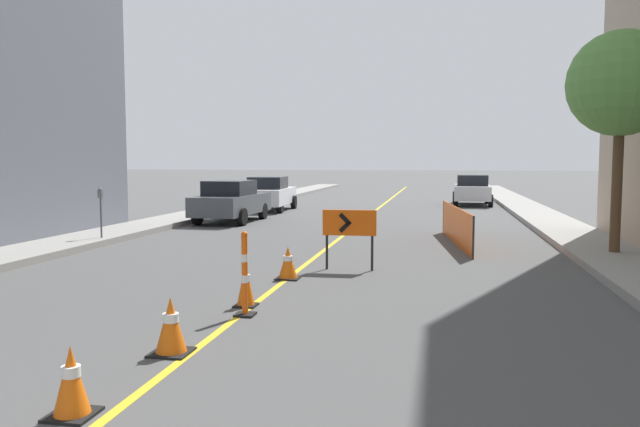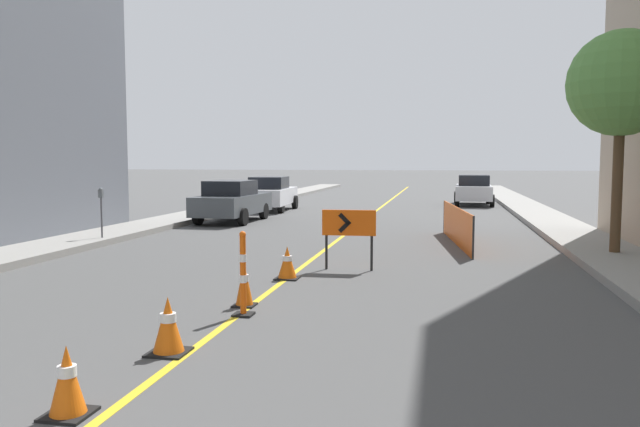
{
  "view_description": "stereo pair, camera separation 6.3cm",
  "coord_description": "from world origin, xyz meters",
  "views": [
    {
      "loc": [
        2.97,
        3.52,
        2.36
      ],
      "look_at": [
        -0.04,
        19.08,
        1.0
      ],
      "focal_mm": 35.0,
      "sensor_mm": 36.0,
      "label": 1
    },
    {
      "loc": [
        3.03,
        3.53,
        2.36
      ],
      "look_at": [
        -0.04,
        19.08,
        1.0
      ],
      "focal_mm": 35.0,
      "sensor_mm": 36.0,
      "label": 2
    }
  ],
  "objects": [
    {
      "name": "parked_car_curb_near",
      "position": [
        -4.88,
        26.19,
        0.8
      ],
      "size": [
        1.97,
        4.37,
        1.59
      ],
      "rotation": [
        0.0,
        0.0,
        -0.04
      ],
      "color": "#474C51",
      "rests_on": "ground_plane"
    },
    {
      "name": "parked_car_curb_far",
      "position": [
        4.61,
        37.11,
        0.8
      ],
      "size": [
        1.95,
        4.36,
        1.59
      ],
      "rotation": [
        0.0,
        0.0,
        -0.03
      ],
      "color": "#B7B7BC",
      "rests_on": "ground_plane"
    },
    {
      "name": "arrow_barricade_primary",
      "position": [
        1.07,
        16.67,
        0.95
      ],
      "size": [
        1.16,
        0.12,
        1.3
      ],
      "rotation": [
        0.0,
        0.0,
        0.05
      ],
      "color": "#EF560C",
      "rests_on": "ground_plane"
    },
    {
      "name": "street_tree_right_near",
      "position": [
        7.07,
        19.32,
        4.12
      ],
      "size": [
        2.47,
        2.47,
        5.2
      ],
      "color": "#4C3823",
      "rests_on": "sidewalk_right"
    },
    {
      "name": "lane_stripe",
      "position": [
        0.0,
        29.59,
        0.0
      ],
      "size": [
        0.12,
        59.18,
        0.01
      ],
      "color": "gold",
      "rests_on": "ground_plane"
    },
    {
      "name": "sidewalk_right",
      "position": [
        6.98,
        29.59,
        0.09
      ],
      "size": [
        1.86,
        59.18,
        0.18
      ],
      "color": "gray",
      "rests_on": "ground_plane"
    },
    {
      "name": "sidewalk_left",
      "position": [
        -6.98,
        29.59,
        0.09
      ],
      "size": [
        1.86,
        59.18,
        0.18
      ],
      "color": "gray",
      "rests_on": "ground_plane"
    },
    {
      "name": "traffic_cone_fifth",
      "position": [
        -0.09,
        13.04,
        0.36
      ],
      "size": [
        0.35,
        0.35,
        0.73
      ],
      "color": "black",
      "rests_on": "ground_plane"
    },
    {
      "name": "parking_meter_far_curb",
      "position": [
        -6.4,
        19.47,
        1.17
      ],
      "size": [
        0.12,
        0.11,
        1.4
      ],
      "color": "#4C4C51",
      "rests_on": "sidewalk_left"
    },
    {
      "name": "traffic_cone_farthest",
      "position": [
        0.02,
        15.43,
        0.32
      ],
      "size": [
        0.46,
        0.46,
        0.65
      ],
      "color": "black",
      "rests_on": "ground_plane"
    },
    {
      "name": "traffic_cone_fourth",
      "position": [
        -0.23,
        10.48,
        0.35
      ],
      "size": [
        0.47,
        0.47,
        0.7
      ],
      "color": "black",
      "rests_on": "ground_plane"
    },
    {
      "name": "safety_mesh_fence",
      "position": [
        3.43,
        21.37,
        0.52
      ],
      "size": [
        0.72,
        5.56,
        1.05
      ],
      "rotation": [
        0.0,
        0.0,
        1.69
      ],
      "color": "#EF560C",
      "rests_on": "ground_plane"
    },
    {
      "name": "delineator_post_rear",
      "position": [
        0.08,
        12.44,
        0.57
      ],
      "size": [
        0.29,
        0.29,
        1.3
      ],
      "color": "black",
      "rests_on": "ground_plane"
    },
    {
      "name": "parked_car_curb_mid",
      "position": [
        -4.89,
        31.62,
        0.8
      ],
      "size": [
        2.03,
        4.39,
        1.59
      ],
      "rotation": [
        0.0,
        0.0,
        0.05
      ],
      "color": "silver",
      "rests_on": "ground_plane"
    },
    {
      "name": "traffic_cone_third",
      "position": [
        -0.34,
        8.56,
        0.33
      ],
      "size": [
        0.42,
        0.42,
        0.67
      ],
      "color": "black",
      "rests_on": "ground_plane"
    }
  ]
}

